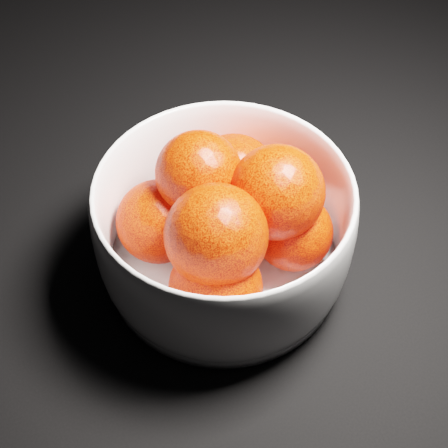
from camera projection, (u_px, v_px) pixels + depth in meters
name	position (u px, v px, depth m)	size (l,w,h in m)	color
bowl	(224.00, 228.00, 0.56)	(0.23, 0.23, 0.11)	silver
orange_pile	(227.00, 215.00, 0.55)	(0.18, 0.20, 0.13)	red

